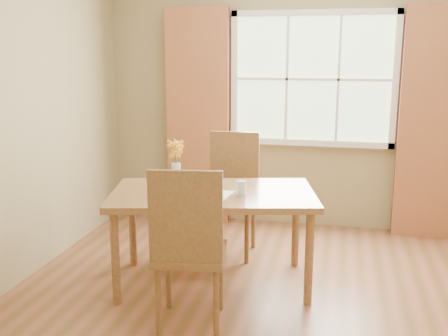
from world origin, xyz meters
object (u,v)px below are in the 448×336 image
at_px(dining_table, 213,201).
at_px(water_glass, 241,188).
at_px(chair_near, 188,243).
at_px(croissant_sandwich, 203,187).
at_px(chair_far, 232,187).
at_px(flower_vase, 176,157).

distance_m(dining_table, water_glass, 0.26).
xyz_separation_m(chair_near, croissant_sandwich, (-0.05, 0.55, 0.22)).
xyz_separation_m(chair_far, croissant_sandwich, (-0.03, -0.88, 0.22)).
distance_m(chair_near, water_glass, 0.72).
bearing_deg(chair_far, croissant_sandwich, -92.62).
relative_size(dining_table, chair_near, 1.54).
bearing_deg(water_glass, chair_far, 106.43).
xyz_separation_m(chair_near, flower_vase, (-0.34, 0.83, 0.37)).
bearing_deg(dining_table, croissant_sandwich, -113.78).
distance_m(croissant_sandwich, water_glass, 0.28).
distance_m(dining_table, chair_far, 0.72).
distance_m(dining_table, croissant_sandwich, 0.22).
bearing_deg(dining_table, water_glass, -25.24).
distance_m(croissant_sandwich, flower_vase, 0.44).
bearing_deg(water_glass, chair_near, -107.51).
xyz_separation_m(croissant_sandwich, water_glass, (0.26, 0.11, -0.02)).
xyz_separation_m(dining_table, chair_near, (0.01, -0.71, -0.07)).
height_order(croissant_sandwich, water_glass, croissant_sandwich).
height_order(dining_table, croissant_sandwich, croissant_sandwich).
height_order(chair_near, water_glass, chair_near).
xyz_separation_m(dining_table, croissant_sandwich, (-0.03, -0.16, 0.15)).
xyz_separation_m(chair_near, chair_far, (-0.02, 1.43, -0.01)).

